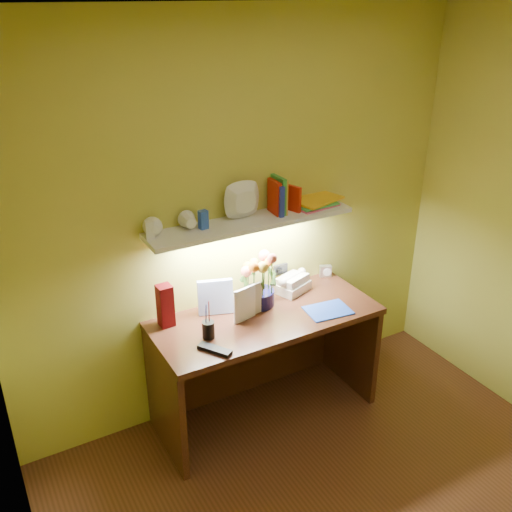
{
  "coord_description": "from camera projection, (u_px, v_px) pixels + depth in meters",
  "views": [
    {
      "loc": [
        -1.52,
        -1.38,
        2.55
      ],
      "look_at": [
        0.02,
        1.35,
        1.08
      ],
      "focal_mm": 40.0,
      "sensor_mm": 36.0,
      "label": 1
    }
  ],
  "objects": [
    {
      "name": "desk",
      "position": [
        265.0,
        366.0,
        3.63
      ],
      "size": [
        1.4,
        0.6,
        0.75
      ],
      "primitive_type": "cube",
      "color": "#361C0E",
      "rests_on": "ground"
    },
    {
      "name": "flower_bouquet",
      "position": [
        259.0,
        280.0,
        3.52
      ],
      "size": [
        0.29,
        0.29,
        0.35
      ],
      "primitive_type": null,
      "rotation": [
        0.0,
        0.0,
        -0.44
      ],
      "color": "#0C0B3A",
      "rests_on": "desk"
    },
    {
      "name": "telephone",
      "position": [
        292.0,
        282.0,
        3.73
      ],
      "size": [
        0.26,
        0.22,
        0.13
      ],
      "primitive_type": null,
      "rotation": [
        0.0,
        0.0,
        0.34
      ],
      "color": "white",
      "rests_on": "desk"
    },
    {
      "name": "desk_clock",
      "position": [
        325.0,
        271.0,
        3.93
      ],
      "size": [
        0.09,
        0.07,
        0.08
      ],
      "primitive_type": "cube",
      "rotation": [
        0.0,
        0.0,
        -0.4
      ],
      "color": "silver",
      "rests_on": "desk"
    },
    {
      "name": "whisky_bottle",
      "position": [
        166.0,
        306.0,
        3.33
      ],
      "size": [
        0.07,
        0.07,
        0.24
      ],
      "primitive_type": null,
      "rotation": [
        0.0,
        0.0,
        -0.12
      ],
      "color": "#AB6D0E",
      "rests_on": "desk"
    },
    {
      "name": "whisky_box",
      "position": [
        165.0,
        306.0,
        3.32
      ],
      "size": [
        0.09,
        0.09,
        0.26
      ],
      "primitive_type": "cube",
      "rotation": [
        0.0,
        0.0,
        0.04
      ],
      "color": "#56060A",
      "rests_on": "desk"
    },
    {
      "name": "pen_cup",
      "position": [
        208.0,
        324.0,
        3.22
      ],
      "size": [
        0.08,
        0.08,
        0.17
      ],
      "primitive_type": "cylinder",
      "rotation": [
        0.0,
        0.0,
        -0.12
      ],
      "color": "black",
      "rests_on": "desk"
    },
    {
      "name": "art_card",
      "position": [
        215.0,
        297.0,
        3.46
      ],
      "size": [
        0.22,
        0.11,
        0.21
      ],
      "primitive_type": null,
      "rotation": [
        0.0,
        0.0,
        -0.33
      ],
      "color": "white",
      "rests_on": "desk"
    },
    {
      "name": "tv_remote",
      "position": [
        215.0,
        349.0,
        3.12
      ],
      "size": [
        0.15,
        0.2,
        0.02
      ],
      "primitive_type": "cube",
      "rotation": [
        0.0,
        0.0,
        0.57
      ],
      "color": "black",
      "rests_on": "desk"
    },
    {
      "name": "blue_folder",
      "position": [
        328.0,
        310.0,
        3.52
      ],
      "size": [
        0.29,
        0.23,
        0.01
      ],
      "primitive_type": "cube",
      "rotation": [
        0.0,
        0.0,
        -0.12
      ],
      "color": "blue",
      "rests_on": "desk"
    },
    {
      "name": "desk_book_a",
      "position": [
        243.0,
        305.0,
        3.38
      ],
      "size": [
        0.16,
        0.05,
        0.21
      ],
      "primitive_type": "imported",
      "rotation": [
        0.0,
        0.0,
        0.2
      ],
      "color": "beige",
      "rests_on": "desk"
    },
    {
      "name": "desk_book_b",
      "position": [
        234.0,
        308.0,
        3.33
      ],
      "size": [
        0.16,
        0.04,
        0.22
      ],
      "primitive_type": "imported",
      "rotation": [
        0.0,
        0.0,
        0.17
      ],
      "color": "white",
      "rests_on": "desk"
    },
    {
      "name": "wall_shelf",
      "position": [
        254.0,
        215.0,
        3.38
      ],
      "size": [
        1.31,
        0.32,
        0.26
      ],
      "color": "white",
      "rests_on": "ground"
    }
  ]
}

